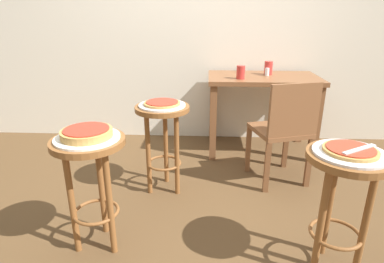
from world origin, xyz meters
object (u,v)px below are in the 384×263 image
at_px(serving_plate_middle, 87,138).
at_px(pizza_leftside, 162,103).
at_px(stool_foreground, 344,186).
at_px(pizza_server_knife, 359,149).
at_px(cup_near_edge, 241,72).
at_px(cup_far_edge, 268,68).
at_px(condiment_shaker, 267,72).
at_px(serving_plate_foreground, 350,153).
at_px(serving_plate_leftside, 162,105).
at_px(dining_table, 262,89).
at_px(stool_middle, 91,168).
at_px(stool_leftside, 163,129).
at_px(pizza_foreground, 351,150).
at_px(wooden_chair, 284,129).
at_px(pizza_middle, 87,133).

bearing_deg(serving_plate_middle, pizza_leftside, 65.27).
xyz_separation_m(stool_foreground, pizza_server_knife, (0.03, -0.02, 0.21)).
height_order(cup_near_edge, cup_far_edge, cup_far_edge).
relative_size(serving_plate_middle, condiment_shaker, 4.76).
height_order(serving_plate_foreground, serving_plate_leftside, same).
distance_m(pizza_leftside, dining_table, 1.19).
bearing_deg(stool_middle, dining_table, 52.28).
distance_m(stool_middle, stool_leftside, 0.74).
xyz_separation_m(serving_plate_middle, pizza_server_knife, (1.35, -0.15, 0.03)).
height_order(stool_middle, serving_plate_leftside, serving_plate_leftside).
distance_m(serving_plate_foreground, pizza_foreground, 0.02).
height_order(stool_middle, wooden_chair, wooden_chair).
xyz_separation_m(serving_plate_foreground, serving_plate_middle, (-1.32, 0.13, 0.00)).
xyz_separation_m(stool_foreground, stool_middle, (-1.32, 0.13, 0.00)).
relative_size(stool_leftside, pizza_leftside, 2.58).
height_order(pizza_foreground, wooden_chair, wooden_chair).
xyz_separation_m(cup_near_edge, pizza_server_knife, (0.42, -1.50, -0.10)).
bearing_deg(stool_middle, serving_plate_foreground, -5.60).
height_order(pizza_leftside, cup_far_edge, cup_far_edge).
distance_m(stool_middle, cup_near_edge, 1.67).
bearing_deg(pizza_middle, cup_far_edge, 52.36).
distance_m(stool_foreground, serving_plate_middle, 1.34).
bearing_deg(cup_near_edge, pizza_server_knife, -74.27).
distance_m(pizza_leftside, cup_near_edge, 0.93).
bearing_deg(serving_plate_leftside, pizza_leftside, 0.00).
height_order(pizza_foreground, pizza_middle, pizza_middle).
distance_m(pizza_foreground, stool_leftside, 1.31).
relative_size(stool_foreground, pizza_leftside, 2.58).
xyz_separation_m(pizza_foreground, pizza_middle, (-1.32, 0.13, 0.01)).
distance_m(pizza_leftside, condiment_shaker, 1.23).
height_order(pizza_middle, cup_far_edge, cup_far_edge).
bearing_deg(condiment_shaker, serving_plate_leftside, -136.20).
relative_size(serving_plate_middle, stool_leftside, 0.51).
relative_size(serving_plate_foreground, wooden_chair, 0.41).
bearing_deg(cup_far_edge, pizza_server_knife, -85.48).
distance_m(pizza_foreground, dining_table, 1.64).
distance_m(dining_table, cup_near_edge, 0.34).
xyz_separation_m(pizza_middle, serving_plate_leftside, (0.31, 0.67, -0.03)).
bearing_deg(pizza_server_knife, condiment_shaker, 63.28).
bearing_deg(pizza_leftside, stool_leftside, 0.00).
distance_m(cup_near_edge, wooden_chair, 0.70).
relative_size(cup_near_edge, cup_far_edge, 0.92).
xyz_separation_m(pizza_foreground, cup_near_edge, (-0.39, 1.48, 0.11)).
distance_m(serving_plate_foreground, wooden_chair, 0.99).
bearing_deg(serving_plate_middle, wooden_chair, 33.83).
bearing_deg(pizza_middle, cup_near_edge, 55.40).
xyz_separation_m(condiment_shaker, pizza_server_knife, (0.16, -1.67, -0.08)).
height_order(serving_plate_middle, pizza_leftside, pizza_leftside).
bearing_deg(serving_plate_middle, pizza_foreground, -5.60).
bearing_deg(cup_near_edge, cup_far_edge, 38.60).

